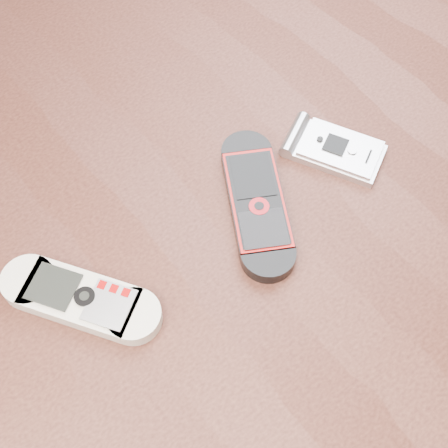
# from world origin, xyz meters

# --- Properties ---
(ground) EXTENTS (4.00, 4.00, 0.00)m
(ground) POSITION_xyz_m (0.00, 0.00, 0.00)
(ground) COLOR #472B19
(ground) RESTS_ON ground
(table) EXTENTS (1.20, 0.80, 0.75)m
(table) POSITION_xyz_m (0.00, 0.00, 0.64)
(table) COLOR black
(table) RESTS_ON ground
(nokia_white) EXTENTS (0.11, 0.14, 0.02)m
(nokia_white) POSITION_xyz_m (-0.13, 0.02, 0.76)
(nokia_white) COLOR silver
(nokia_white) RESTS_ON table
(nokia_black_red) EXTENTS (0.12, 0.16, 0.02)m
(nokia_black_red) POSITION_xyz_m (0.04, 0.00, 0.76)
(nokia_black_red) COLOR black
(nokia_black_red) RESTS_ON table
(motorola_razr) EXTENTS (0.09, 0.11, 0.01)m
(motorola_razr) POSITION_xyz_m (0.14, -0.00, 0.76)
(motorola_razr) COLOR #B5B6BA
(motorola_razr) RESTS_ON table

